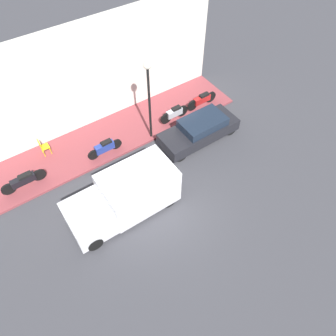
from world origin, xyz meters
TOP-DOWN VIEW (x-y plane):
  - ground_plane at (0.00, 0.00)m, footprint 60.00×60.00m
  - sidewalk at (5.20, 0.00)m, footprint 3.00×14.82m
  - building_facade at (6.85, 0.00)m, footprint 0.30×14.82m
  - parked_car at (2.48, -3.94)m, footprint 1.66×4.29m
  - delivery_van at (0.77, 1.55)m, footprint 2.05×4.84m
  - motorcycle_black at (4.50, 4.82)m, footprint 0.30×2.11m
  - scooter_silver at (4.34, -3.63)m, footprint 0.30×1.78m
  - motorcycle_red at (4.39, -5.60)m, footprint 0.30×2.01m
  - motorcycle_blue at (4.22, 0.74)m, footprint 0.30×1.88m
  - streetlamp at (3.96, -1.85)m, footprint 0.38×0.38m
  - cafe_chair at (5.93, 3.31)m, footprint 0.40×0.40m

SIDE VIEW (x-z plane):
  - ground_plane at x=0.00m, z-range 0.00..0.00m
  - sidewalk at x=5.20m, z-range 0.00..0.12m
  - motorcycle_blue at x=4.22m, z-range 0.15..0.94m
  - motorcycle_black at x=4.50m, z-range 0.17..0.93m
  - motorcycle_red at x=4.39m, z-range 0.17..0.94m
  - scooter_silver at x=4.34m, z-range 0.16..0.96m
  - parked_car at x=2.48m, z-range -0.01..1.26m
  - cafe_chair at x=5.93m, z-range 0.18..1.18m
  - delivery_van at x=0.77m, z-range 0.01..2.05m
  - building_facade at x=6.85m, z-range 0.00..5.71m
  - streetlamp at x=3.96m, z-range 1.03..5.59m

